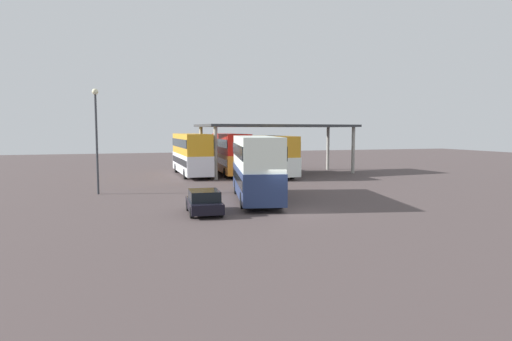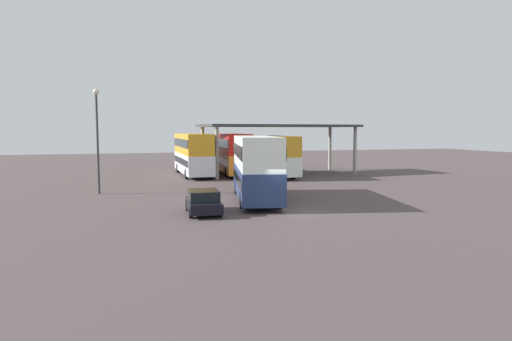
{
  "view_description": "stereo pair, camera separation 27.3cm",
  "coord_description": "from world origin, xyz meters",
  "px_view_note": "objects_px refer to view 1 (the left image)",
  "views": [
    {
      "loc": [
        -9.25,
        -23.43,
        4.67
      ],
      "look_at": [
        -0.42,
        4.52,
        2.0
      ],
      "focal_mm": 31.18,
      "sensor_mm": 36.0,
      "label": 1
    },
    {
      "loc": [
        -8.99,
        -23.51,
        4.67
      ],
      "look_at": [
        -0.42,
        4.52,
        2.0
      ],
      "focal_mm": 31.18,
      "sensor_mm": 36.0,
      "label": 2
    }
  ],
  "objects_px": {
    "parked_hatchback": "(204,202)",
    "double_decker_mid_row": "(230,152)",
    "double_decker_far_right": "(270,154)",
    "double_decker_near_canopy": "(191,153)",
    "lamppost_tall": "(96,128)",
    "double_decker_main": "(256,166)"
  },
  "relations": [
    {
      "from": "parked_hatchback",
      "to": "double_decker_mid_row",
      "type": "bearing_deg",
      "value": -14.14
    },
    {
      "from": "double_decker_mid_row",
      "to": "double_decker_far_right",
      "type": "bearing_deg",
      "value": -123.1
    },
    {
      "from": "double_decker_near_canopy",
      "to": "lamppost_tall",
      "type": "height_order",
      "value": "lamppost_tall"
    },
    {
      "from": "parked_hatchback",
      "to": "double_decker_main",
      "type": "bearing_deg",
      "value": -44.78
    },
    {
      "from": "double_decker_main",
      "to": "double_decker_far_right",
      "type": "xyz_separation_m",
      "value": [
        6.23,
        14.85,
        -0.08
      ]
    },
    {
      "from": "double_decker_far_right",
      "to": "lamppost_tall",
      "type": "relative_size",
      "value": 1.38
    },
    {
      "from": "double_decker_near_canopy",
      "to": "double_decker_far_right",
      "type": "bearing_deg",
      "value": -110.44
    },
    {
      "from": "lamppost_tall",
      "to": "double_decker_near_canopy",
      "type": "bearing_deg",
      "value": 52.84
    },
    {
      "from": "double_decker_far_right",
      "to": "double_decker_main",
      "type": "bearing_deg",
      "value": 158.19
    },
    {
      "from": "double_decker_far_right",
      "to": "double_decker_near_canopy",
      "type": "bearing_deg",
      "value": 70.18
    },
    {
      "from": "lamppost_tall",
      "to": "double_decker_far_right",
      "type": "bearing_deg",
      "value": 27.77
    },
    {
      "from": "double_decker_near_canopy",
      "to": "double_decker_mid_row",
      "type": "bearing_deg",
      "value": -92.47
    },
    {
      "from": "double_decker_far_right",
      "to": "double_decker_mid_row",
      "type": "bearing_deg",
      "value": 53.6
    },
    {
      "from": "double_decker_near_canopy",
      "to": "double_decker_mid_row",
      "type": "distance_m",
      "value": 4.11
    },
    {
      "from": "parked_hatchback",
      "to": "double_decker_far_right",
      "type": "distance_m",
      "value": 21.35
    },
    {
      "from": "double_decker_near_canopy",
      "to": "lamppost_tall",
      "type": "relative_size",
      "value": 1.47
    },
    {
      "from": "double_decker_mid_row",
      "to": "double_decker_near_canopy",
      "type": "bearing_deg",
      "value": 91.45
    },
    {
      "from": "double_decker_main",
      "to": "double_decker_near_canopy",
      "type": "distance_m",
      "value": 17.81
    },
    {
      "from": "double_decker_mid_row",
      "to": "double_decker_far_right",
      "type": "distance_m",
      "value": 4.45
    },
    {
      "from": "double_decker_far_right",
      "to": "lamppost_tall",
      "type": "xyz_separation_m",
      "value": [
        -16.37,
        -8.62,
        2.57
      ]
    },
    {
      "from": "double_decker_mid_row",
      "to": "double_decker_far_right",
      "type": "xyz_separation_m",
      "value": [
        3.53,
        -2.7,
        -0.1
      ]
    },
    {
      "from": "double_decker_main",
      "to": "double_decker_mid_row",
      "type": "bearing_deg",
      "value": 2.79
    }
  ]
}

